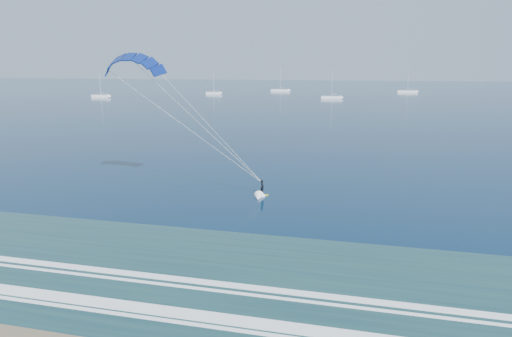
{
  "coord_description": "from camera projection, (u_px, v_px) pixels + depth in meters",
  "views": [
    {
      "loc": [
        8.76,
        -16.74,
        14.06
      ],
      "look_at": [
        -1.53,
        25.46,
        4.27
      ],
      "focal_mm": 32.0,
      "sensor_mm": 36.0,
      "label": 1
    }
  ],
  "objects": [
    {
      "name": "kitesurfer_rig",
      "position": [
        195.0,
        120.0,
        48.62
      ],
      "size": [
        18.75,
        5.81,
        16.46
      ],
      "color": "#AAC617",
      "rests_on": "ground"
    },
    {
      "name": "sailboat_4",
      "position": [
        407.0,
        91.0,
        244.6
      ],
      "size": [
        10.14,
        2.4,
        13.6
      ],
      "color": "white",
      "rests_on": "ground"
    },
    {
      "name": "sailboat_3",
      "position": [
        332.0,
        97.0,
        198.6
      ],
      "size": [
        8.81,
        2.4,
        12.21
      ],
      "color": "white",
      "rests_on": "ground"
    },
    {
      "name": "sailboat_2",
      "position": [
        280.0,
        90.0,
        256.58
      ],
      "size": [
        10.52,
        2.4,
        13.93
      ],
      "color": "white",
      "rests_on": "ground"
    },
    {
      "name": "sailboat_1",
      "position": [
        214.0,
        93.0,
        230.83
      ],
      "size": [
        7.76,
        2.4,
        10.78
      ],
      "color": "white",
      "rests_on": "ground"
    },
    {
      "name": "sailboat_0",
      "position": [
        101.0,
        96.0,
        207.15
      ],
      "size": [
        8.53,
        2.4,
        11.62
      ],
      "color": "white",
      "rests_on": "ground"
    }
  ]
}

